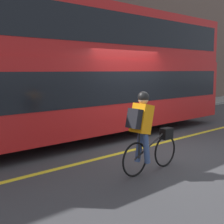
% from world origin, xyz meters
% --- Properties ---
extents(ground_plane, '(80.00, 80.00, 0.00)m').
position_xyz_m(ground_plane, '(0.00, 0.00, 0.00)').
color(ground_plane, '#38383A').
extents(road_center_line, '(50.00, 0.14, 0.01)m').
position_xyz_m(road_center_line, '(0.00, 0.28, 0.00)').
color(road_center_line, yellow).
rests_on(road_center_line, ground_plane).
extents(sidewalk_curb, '(60.00, 2.01, 0.13)m').
position_xyz_m(sidewalk_curb, '(0.00, 5.00, 0.06)').
color(sidewalk_curb, gray).
rests_on(sidewalk_curb, ground_plane).
extents(bus, '(10.37, 2.42, 3.70)m').
position_xyz_m(bus, '(-0.57, 2.17, 2.06)').
color(bus, black).
rests_on(bus, ground_plane).
extents(cyclist_on_bike, '(1.55, 0.32, 1.58)m').
position_xyz_m(cyclist_on_bike, '(-1.65, -1.08, 0.86)').
color(cyclist_on_bike, black).
rests_on(cyclist_on_bike, ground_plane).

